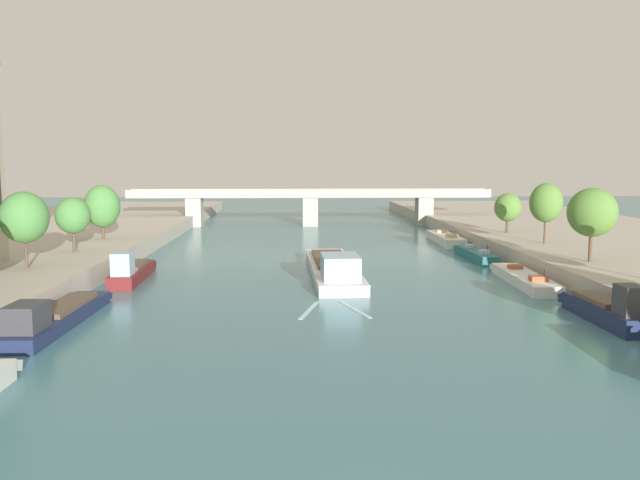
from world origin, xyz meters
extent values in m
cube|color=silver|center=(1.11, 46.18, 0.48)|extent=(5.11, 23.87, 0.97)
cube|color=silver|center=(0.77, 58.41, 0.58)|extent=(4.25, 1.33, 0.85)
cube|color=silver|center=(1.11, 46.18, 1.00)|extent=(5.20, 23.87, 0.06)
cube|color=#9EBCD6|center=(1.34, 38.11, 2.10)|extent=(3.46, 4.84, 2.15)
cube|color=black|center=(1.27, 40.49, 2.43)|extent=(2.67, 0.11, 0.60)
cube|color=brown|center=(1.05, 48.56, 1.21)|extent=(3.81, 12.45, 0.36)
cylinder|color=#232328|center=(1.98, 39.08, 1.58)|extent=(0.07, 0.07, 1.10)
cube|color=silver|center=(1.89, 30.06, 0.01)|extent=(2.16, 5.83, 0.03)
cube|color=silver|center=(-1.71, 29.95, 0.01)|extent=(1.84, 5.90, 0.03)
cube|color=#1E284C|center=(-19.78, 26.13, 0.46)|extent=(3.01, 14.53, 0.91)
cube|color=#1E284C|center=(-19.63, 33.72, 0.55)|extent=(2.62, 1.25, 0.82)
cube|color=#1E284C|center=(-19.78, 26.13, 0.94)|extent=(3.06, 14.53, 0.06)
cube|color=#38383D|center=(-19.87, 21.21, 1.83)|extent=(2.10, 2.94, 1.72)
cube|color=black|center=(-19.84, 22.66, 2.09)|extent=(1.64, 0.06, 0.48)
cube|color=brown|center=(-19.75, 27.58, 1.15)|extent=(2.28, 7.57, 0.36)
cylinder|color=#232328|center=(-19.45, 21.78, 1.52)|extent=(0.07, 0.07, 1.10)
cube|color=maroon|center=(-18.99, 43.33, 0.57)|extent=(2.69, 11.07, 1.15)
cube|color=maroon|center=(-19.16, 49.18, 0.69)|extent=(2.27, 1.31, 0.94)
cube|color=maroon|center=(-18.99, 43.33, 1.18)|extent=(2.73, 11.07, 0.06)
cube|color=#9EBCD6|center=(-18.87, 39.60, 2.26)|extent=(1.83, 2.25, 2.10)
cube|color=black|center=(-18.91, 40.71, 2.57)|extent=(1.41, 0.07, 0.59)
cube|color=brown|center=(-19.02, 44.43, 1.39)|extent=(2.01, 5.77, 0.36)
cylinder|color=#232328|center=(-18.53, 40.05, 1.76)|extent=(0.07, 0.07, 1.10)
cube|color=#1E284C|center=(19.70, 25.34, 0.63)|extent=(2.11, 9.45, 1.26)
cube|color=#1E284C|center=(19.62, 30.40, 0.75)|extent=(1.89, 1.29, 1.00)
cube|color=#1E284C|center=(19.70, 25.34, 1.29)|extent=(2.15, 9.45, 0.06)
cube|color=#38383D|center=(19.74, 22.14, 2.35)|extent=(1.50, 1.91, 2.07)
cube|color=black|center=(19.73, 23.09, 2.66)|extent=(1.18, 0.05, 0.58)
cube|color=brown|center=(19.68, 26.28, 1.50)|extent=(1.61, 4.92, 0.36)
cylinder|color=#232328|center=(20.03, 22.52, 1.87)|extent=(0.07, 0.07, 1.10)
cube|color=silver|center=(19.25, 39.81, 0.47)|extent=(3.20, 13.24, 0.94)
cube|color=silver|center=(19.52, 46.73, 0.56)|extent=(2.61, 1.30, 0.83)
cube|color=silver|center=(19.25, 39.81, 0.97)|extent=(3.26, 13.24, 0.06)
cube|color=#9E5133|center=(19.36, 42.70, 1.20)|extent=(1.38, 0.95, 0.40)
cube|color=#9E5133|center=(19.11, 36.13, 1.24)|extent=(1.53, 1.16, 0.48)
cylinder|color=#232328|center=(19.51, 35.85, 1.55)|extent=(0.07, 0.07, 1.10)
cube|color=#23666B|center=(18.99, 55.10, 0.54)|extent=(2.23, 11.04, 1.07)
cube|color=#23666B|center=(18.84, 60.94, 0.64)|extent=(1.88, 1.28, 0.90)
cube|color=#23666B|center=(18.99, 55.10, 1.10)|extent=(2.27, 11.04, 0.06)
cube|color=#9EBCD6|center=(18.93, 57.52, 1.33)|extent=(1.00, 0.93, 0.40)
cube|color=#9EBCD6|center=(19.07, 52.02, 1.37)|extent=(1.10, 1.13, 0.48)
cylinder|color=#232328|center=(19.37, 51.81, 1.68)|extent=(0.07, 0.07, 1.10)
cube|color=silver|center=(19.29, 71.20, 0.57)|extent=(2.96, 13.20, 1.15)
cube|color=silver|center=(19.35, 78.14, 0.69)|extent=(2.72, 1.26, 0.94)
cube|color=silver|center=(19.29, 71.20, 1.18)|extent=(3.02, 13.20, 0.06)
cube|color=tan|center=(19.32, 74.10, 1.41)|extent=(1.43, 0.91, 0.40)
cube|color=tan|center=(19.26, 67.51, 1.45)|extent=(1.58, 1.11, 0.48)
cylinder|color=#232328|center=(19.69, 67.24, 1.76)|extent=(0.07, 0.07, 1.10)
cylinder|color=brown|center=(-27.17, 38.54, 3.75)|extent=(0.25, 0.25, 3.38)
ellipsoid|color=#4C8942|center=(-27.17, 38.54, 6.72)|extent=(4.24, 4.24, 4.65)
cylinder|color=brown|center=(-26.64, 49.17, 3.49)|extent=(0.36, 0.36, 2.87)
ellipsoid|color=#4C8942|center=(-26.64, 49.17, 6.00)|extent=(3.67, 3.67, 3.90)
cylinder|color=brown|center=(-26.98, 60.40, 3.41)|extent=(0.38, 0.38, 2.70)
ellipsoid|color=#4C8942|center=(-26.98, 60.40, 6.22)|extent=(4.39, 4.39, 5.33)
cylinder|color=brown|center=(25.81, 40.34, 3.82)|extent=(0.34, 0.34, 3.51)
ellipsoid|color=#568438|center=(25.81, 40.34, 6.87)|extent=(4.62, 4.62, 4.72)
cylinder|color=brown|center=(27.00, 54.20, 3.85)|extent=(0.25, 0.25, 3.58)
ellipsoid|color=#568438|center=(27.00, 54.20, 6.93)|extent=(3.83, 3.83, 4.66)
cylinder|color=brown|center=(26.52, 65.97, 3.27)|extent=(0.35, 0.35, 2.42)
ellipsoid|color=#568438|center=(26.52, 65.97, 5.55)|extent=(3.63, 3.63, 3.90)
cube|color=#ADA899|center=(0.00, 97.07, 5.64)|extent=(66.92, 4.40, 0.60)
cube|color=#ADA899|center=(0.00, 95.07, 6.39)|extent=(66.92, 0.30, 0.90)
cube|color=#ADA899|center=(0.00, 99.07, 6.39)|extent=(66.92, 0.30, 0.90)
cube|color=#ADA899|center=(-21.46, 97.07, 2.67)|extent=(2.80, 3.60, 5.34)
cube|color=#ADA899|center=(0.00, 97.07, 2.67)|extent=(2.80, 3.60, 5.34)
cube|color=#ADA899|center=(21.46, 97.07, 2.67)|extent=(2.80, 3.60, 5.34)
camera|label=1|loc=(-2.76, -17.64, 11.47)|focal=34.56mm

